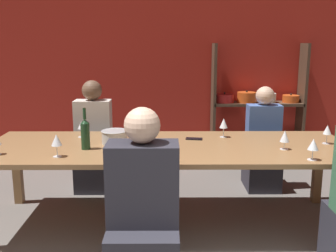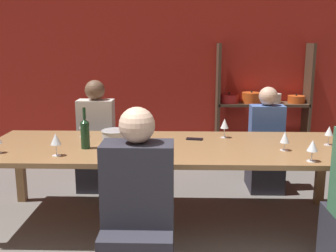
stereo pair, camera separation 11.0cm
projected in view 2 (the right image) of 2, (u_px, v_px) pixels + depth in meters
The scene contains 16 objects.
wall_back_red at pixel (181, 62), 5.21m from camera, with size 8.80×0.06×2.70m.
shelf_unit at pixel (261, 123), 5.15m from camera, with size 1.19×0.30×1.59m.
dining_table at pixel (168, 152), 3.42m from camera, with size 3.18×1.10×0.72m.
mixing_bowl at pixel (115, 136), 3.46m from camera, with size 0.24×0.24×0.12m.
wine_bottle_green at pixel (85, 133), 3.28m from camera, with size 0.07×0.07×0.35m.
wine_glass_white_a at pixel (313, 146), 2.92m from camera, with size 0.08×0.08×0.17m.
wine_glass_empty_a at pixel (329, 131), 3.39m from camera, with size 0.07×0.07×0.17m.
wine_glass_white_b at pixel (56, 140), 3.06m from camera, with size 0.08×0.08×0.18m.
wine_glass_white_c at pixel (225, 124), 3.65m from camera, with size 0.08×0.08×0.18m.
wine_glass_red_b at pixel (285, 138), 3.22m from camera, with size 0.08×0.08×0.16m.
wine_glass_empty_b at pixel (83, 125), 3.70m from camera, with size 0.07×0.07×0.16m.
wine_glass_white_d at pixel (134, 121), 3.83m from camera, with size 0.07×0.07×0.17m.
cell_phone at pixel (195, 139), 3.61m from camera, with size 0.16×0.09×0.01m.
person_near_a at pixel (139, 223), 2.58m from camera, with size 0.46×0.57×1.21m.
person_far_a at pixel (265, 152), 4.31m from camera, with size 0.36×0.45×1.14m.
person_far_b at pixel (97, 148), 4.37m from camera, with size 0.39×0.49×1.20m.
Camera 2 is at (-0.03, -1.45, 1.60)m, focal length 42.00 mm.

